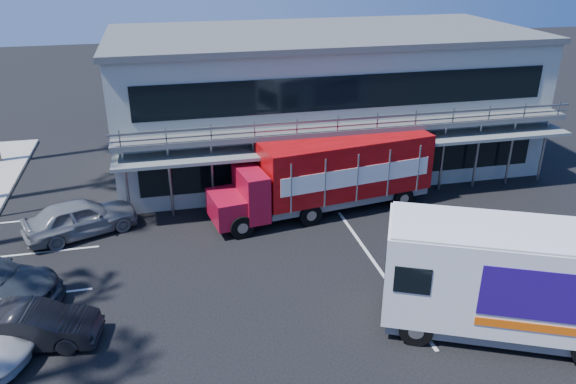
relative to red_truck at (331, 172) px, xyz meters
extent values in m
plane|color=black|center=(-1.65, -8.39, -1.92)|extent=(120.00, 120.00, 0.00)
cube|color=#A0A597|center=(1.35, 6.61, 1.58)|extent=(22.00, 10.00, 7.00)
cube|color=#515454|center=(1.35, 6.61, 5.23)|extent=(22.40, 10.40, 0.30)
cube|color=#515454|center=(1.35, 1.01, 1.68)|extent=(22.00, 1.20, 0.25)
cube|color=gray|center=(1.35, 0.46, 2.18)|extent=(22.00, 0.08, 0.90)
cube|color=slate|center=(1.35, 0.71, 0.98)|extent=(22.00, 1.80, 0.15)
cube|color=black|center=(1.35, 1.59, -0.32)|extent=(20.00, 0.06, 1.60)
cube|color=black|center=(1.35, 1.59, 3.28)|extent=(20.00, 0.06, 1.60)
cube|color=maroon|center=(-4.91, -0.76, -0.92)|extent=(1.72, 2.43, 1.20)
cube|color=maroon|center=(-3.82, -0.59, -0.37)|extent=(1.37, 2.62, 2.09)
cube|color=black|center=(-3.82, -0.59, 0.23)|extent=(0.37, 2.10, 0.70)
cube|color=#B90B11|center=(0.71, 0.11, 0.28)|extent=(8.26, 3.68, 2.59)
cube|color=slate|center=(0.71, 0.11, -1.27)|extent=(8.20, 3.31, 0.30)
cube|color=white|center=(0.90, -1.13, 0.18)|extent=(7.26, 1.15, 0.85)
cube|color=white|center=(0.51, 1.35, 0.18)|extent=(7.26, 1.15, 0.85)
cylinder|color=black|center=(-4.45, -1.80, -1.40)|extent=(1.07, 0.44, 1.04)
cylinder|color=black|center=(-4.78, 0.37, -1.40)|extent=(1.07, 0.44, 1.04)
cylinder|color=black|center=(-1.29, -1.31, -1.40)|extent=(1.07, 0.44, 1.04)
cylinder|color=black|center=(-1.63, 0.86, -1.40)|extent=(1.07, 0.44, 1.04)
cylinder|color=black|center=(3.44, -0.58, -1.40)|extent=(1.07, 0.44, 1.04)
cylinder|color=black|center=(3.10, 1.59, -1.40)|extent=(1.07, 0.44, 1.04)
cube|color=silver|center=(2.81, -9.96, 0.22)|extent=(8.09, 5.58, 3.08)
cube|color=slate|center=(2.81, -9.96, -1.48)|extent=(7.70, 5.22, 0.38)
cube|color=black|center=(-0.67, -8.37, 0.55)|extent=(0.95, 1.99, 1.04)
cube|color=silver|center=(2.81, -9.96, 1.80)|extent=(7.93, 5.47, 0.09)
cube|color=navy|center=(3.05, -11.54, 0.44)|extent=(3.61, 1.67, 1.65)
cube|color=navy|center=(4.16, -9.11, 0.44)|extent=(3.61, 1.67, 1.65)
cube|color=#F2590C|center=(3.05, -11.54, -0.65)|extent=(3.61, 1.66, 0.27)
cylinder|color=black|center=(-0.18, -9.88, -1.39)|extent=(1.08, 0.69, 1.05)
cylinder|color=black|center=(0.79, -7.76, -1.39)|extent=(1.08, 0.69, 1.05)
cylinder|color=black|center=(5.39, -9.85, -1.39)|extent=(1.08, 0.69, 1.05)
imported|color=black|center=(-11.86, -7.19, -1.24)|extent=(4.25, 2.03, 1.34)
imported|color=gray|center=(-11.15, 0.11, -1.12)|extent=(5.07, 3.48, 1.60)
camera|label=1|loc=(-7.27, -22.85, 9.73)|focal=35.00mm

